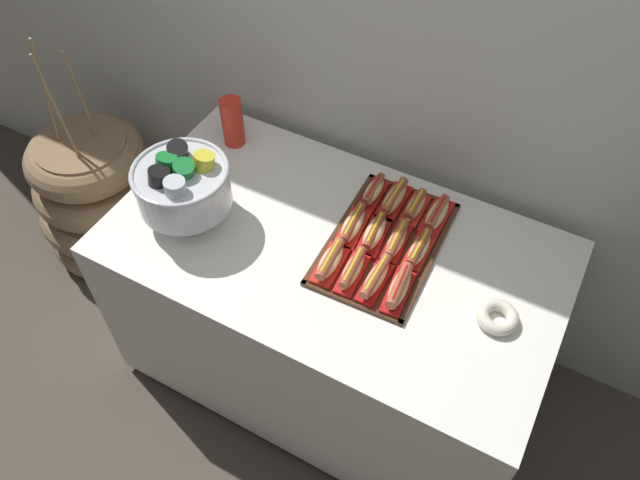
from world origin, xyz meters
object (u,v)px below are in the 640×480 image
object	(u,v)px
hot_dog_1	(353,270)
hot_dog_6	(396,241)
hot_dog_9	(394,199)
hot_dog_11	(437,215)
serving_tray	(384,243)
floor_vase	(101,198)
hot_dog_7	(419,250)
hot_dog_3	(399,288)
cup_stack	(232,122)
hot_dog_5	(374,233)
buffet_table	(332,310)
hot_dog_0	(330,262)
hot_dog_8	(373,192)
hot_dog_2	(375,279)
punch_bowl	(182,185)
hot_dog_10	(415,207)
hot_dog_4	(353,225)
donut	(497,317)

from	to	relation	value
hot_dog_1	hot_dog_6	xyz separation A→B (m)	(0.07, 0.17, -0.00)
hot_dog_9	hot_dog_11	distance (m)	0.15
serving_tray	hot_dog_11	size ratio (longest dim) A/B	3.08
floor_vase	hot_dog_7	distance (m)	1.55
hot_dog_3	cup_stack	distance (m)	0.88
hot_dog_3	hot_dog_5	bearing A→B (deg)	134.27
buffet_table	hot_dog_9	world-z (taller)	hot_dog_9
floor_vase	hot_dog_9	world-z (taller)	floor_vase
hot_dog_0	hot_dog_8	distance (m)	0.33
hot_dog_2	cup_stack	xyz separation A→B (m)	(-0.73, 0.35, 0.06)
punch_bowl	hot_dog_7	bearing A→B (deg)	15.45
hot_dog_7	punch_bowl	size ratio (longest dim) A/B	0.52
hot_dog_5	buffet_table	bearing A→B (deg)	-141.74
hot_dog_1	hot_dog_0	bearing A→B (deg)	-178.00
hot_dog_9	hot_dog_10	bearing A→B (deg)	2.00
hot_dog_11	punch_bowl	world-z (taller)	punch_bowl
buffet_table	cup_stack	size ratio (longest dim) A/B	7.82
serving_tray	hot_dog_3	bearing A→B (deg)	-53.71
hot_dog_6	hot_dog_11	size ratio (longest dim) A/B	1.01
hot_dog_1	hot_dog_5	world-z (taller)	hot_dog_1
punch_bowl	hot_dog_8	bearing A→B (deg)	35.67
hot_dog_8	hot_dog_9	distance (m)	0.08
floor_vase	hot_dog_3	world-z (taller)	floor_vase
buffet_table	serving_tray	world-z (taller)	serving_tray
hot_dog_6	hot_dog_8	bearing A→B (deg)	134.27
hot_dog_1	hot_dog_2	distance (m)	0.08
buffet_table	floor_vase	bearing A→B (deg)	175.40
hot_dog_4	donut	bearing A→B (deg)	-11.21
cup_stack	hot_dog_5	bearing A→B (deg)	-15.84
hot_dog_2	punch_bowl	size ratio (longest dim) A/B	0.57
hot_dog_1	donut	size ratio (longest dim) A/B	1.44
hot_dog_3	hot_dog_1	bearing A→B (deg)	-178.00
buffet_table	hot_dog_3	xyz separation A→B (m)	(0.26, -0.08, 0.41)
hot_dog_4	hot_dog_10	size ratio (longest dim) A/B	1.19
hot_dog_2	hot_dog_9	xyz separation A→B (m)	(-0.09, 0.33, -0.00)
hot_dog_5	hot_dog_7	world-z (taller)	hot_dog_5
hot_dog_4	punch_bowl	xyz separation A→B (m)	(-0.51, -0.19, 0.11)
hot_dog_11	buffet_table	bearing A→B (deg)	-134.49
punch_bowl	floor_vase	bearing A→B (deg)	163.75
buffet_table	hot_dog_1	bearing A→B (deg)	-38.08
hot_dog_3	hot_dog_5	distance (m)	0.22
hot_dog_5	punch_bowl	size ratio (longest dim) A/B	0.58
floor_vase	donut	distance (m)	1.83
hot_dog_4	hot_dog_5	size ratio (longest dim) A/B	1.03
buffet_table	hot_dog_4	world-z (taller)	hot_dog_4
hot_dog_5	punch_bowl	bearing A→B (deg)	-161.29
floor_vase	cup_stack	bearing A→B (deg)	14.29
hot_dog_6	hot_dog_11	distance (m)	0.18
hot_dog_1	hot_dog_8	bearing A→B (deg)	104.80
hot_dog_8	cup_stack	size ratio (longest dim) A/B	0.83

